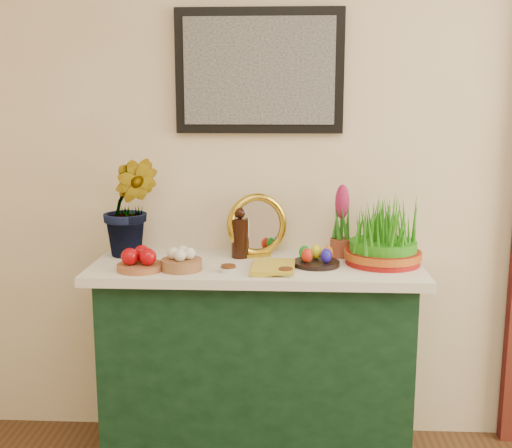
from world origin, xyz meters
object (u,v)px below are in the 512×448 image
Objects in this scene: mirror at (257,226)px; wheatgrass_sabzeh at (383,237)px; book at (251,266)px; hyacinth_green at (130,191)px; sideboard at (257,365)px.

mirror is 0.55m from wheatgrass_sabzeh.
mirror reaches higher than book.
hyacinth_green is at bearing 175.50° from wheatgrass_sabzeh.
sideboard is 0.95m from hyacinth_green.
hyacinth_green reaches higher than book.
book is 0.58m from wheatgrass_sabzeh.
book is at bearing -26.49° from hyacinth_green.
wheatgrass_sabzeh reaches higher than book.
mirror is (0.56, 0.03, -0.16)m from hyacinth_green.
wheatgrass_sabzeh is (1.10, -0.09, -0.18)m from hyacinth_green.
hyacinth_green is 2.48× the size of book.
wheatgrass_sabzeh is (0.54, 0.02, 0.58)m from sideboard.
wheatgrass_sabzeh is at bearing 14.31° from book.
mirror is at bearing 88.27° from book.
sideboard is at bearing -15.56° from hyacinth_green.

